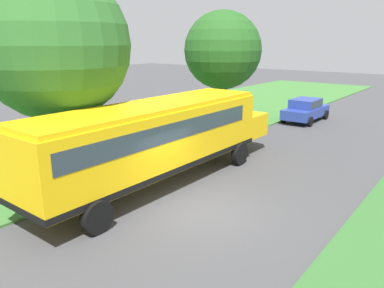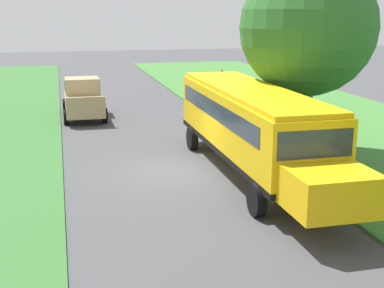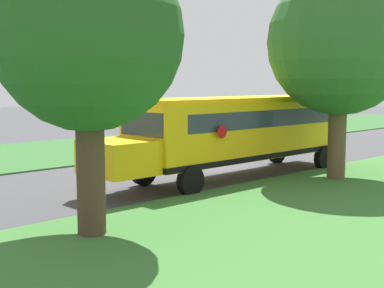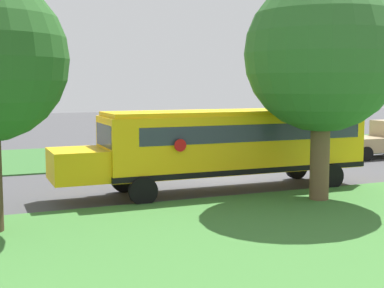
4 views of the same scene
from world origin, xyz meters
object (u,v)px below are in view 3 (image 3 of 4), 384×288
at_px(school_bus, 241,128).
at_px(pickup_truck, 308,125).
at_px(oak_tree_roadside_mid, 86,36).
at_px(oak_tree_beside_bus, 344,43).

bearing_deg(school_bus, pickup_truck, -66.63).
height_order(school_bus, oak_tree_roadside_mid, oak_tree_roadside_mid).
height_order(school_bus, pickup_truck, school_bus).
bearing_deg(school_bus, oak_tree_beside_bus, -145.10).
relative_size(pickup_truck, oak_tree_roadside_mid, 0.76).
bearing_deg(oak_tree_beside_bus, oak_tree_roadside_mid, 89.77).
distance_m(oak_tree_beside_bus, oak_tree_roadside_mid, 11.15).
distance_m(school_bus, pickup_truck, 13.76).
relative_size(school_bus, oak_tree_roadside_mid, 1.75).
bearing_deg(oak_tree_roadside_mid, oak_tree_beside_bus, -90.23).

